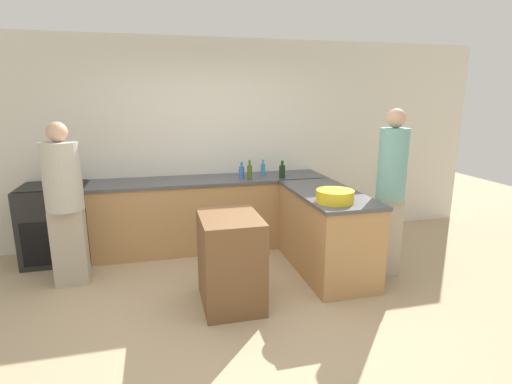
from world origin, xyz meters
TOP-DOWN VIEW (x-y plane):
  - ground_plane at (0.00, 0.00)m, footprint 14.00×14.00m
  - wall_back at (0.00, 2.10)m, footprint 8.00×0.06m
  - counter_back at (0.00, 1.75)m, footprint 3.00×0.67m
  - counter_peninsula at (1.16, 0.70)m, footprint 0.69×1.49m
  - range_oven at (-1.88, 1.75)m, footprint 0.75×0.63m
  - island_table at (-0.04, 0.20)m, footprint 0.55×0.73m
  - mixing_bowl at (1.04, 0.26)m, footprint 0.38×0.38m
  - water_bottle_blue at (0.38, 1.64)m, footprint 0.07×0.07m
  - dish_soap_bottle at (0.71, 1.82)m, footprint 0.06×0.06m
  - wine_bottle_dark at (0.90, 1.56)m, footprint 0.08×0.08m
  - olive_oil_bottle at (0.47, 1.56)m, footprint 0.06×0.06m
  - person_by_range at (-1.61, 1.02)m, footprint 0.37×0.37m
  - person_at_peninsula at (1.75, 0.40)m, footprint 0.30×0.30m

SIDE VIEW (x-z plane):
  - ground_plane at x=0.00m, z-range 0.00..0.00m
  - island_table at x=-0.04m, z-range 0.00..0.88m
  - counter_back at x=0.00m, z-range 0.00..0.93m
  - counter_peninsula at x=1.16m, z-range 0.00..0.93m
  - range_oven at x=-1.88m, z-range 0.00..0.94m
  - person_by_range at x=-1.61m, z-range 0.07..1.79m
  - mixing_bowl at x=1.04m, z-range 0.93..1.05m
  - dish_soap_bottle at x=0.71m, z-range 0.91..1.11m
  - water_bottle_blue at x=0.38m, z-range 0.90..1.12m
  - person_at_peninsula at x=1.75m, z-range 0.10..1.94m
  - wine_bottle_dark at x=0.90m, z-range 0.90..1.13m
  - olive_oil_bottle at x=0.47m, z-range 0.90..1.15m
  - wall_back at x=0.00m, z-range 0.00..2.70m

